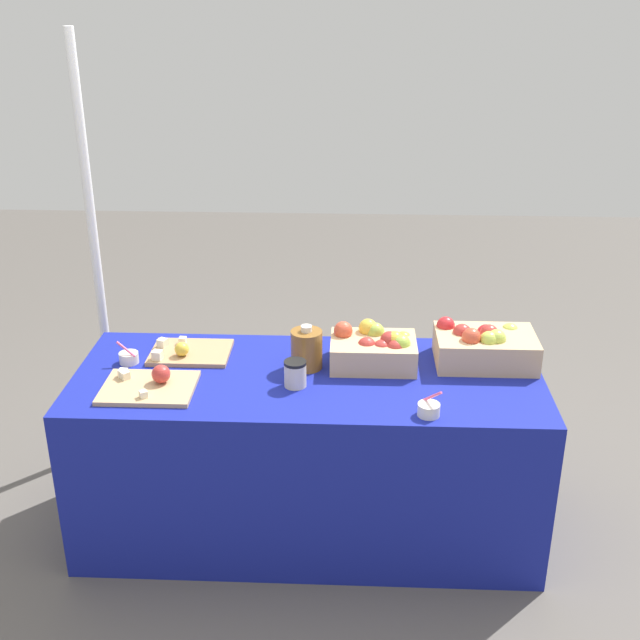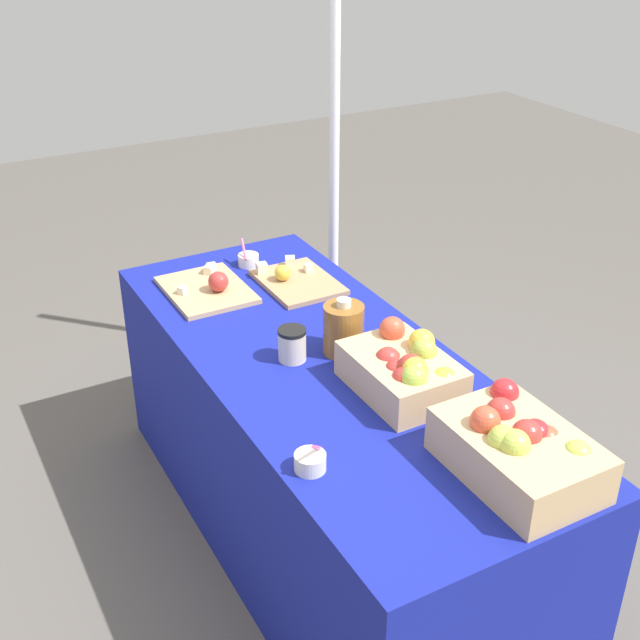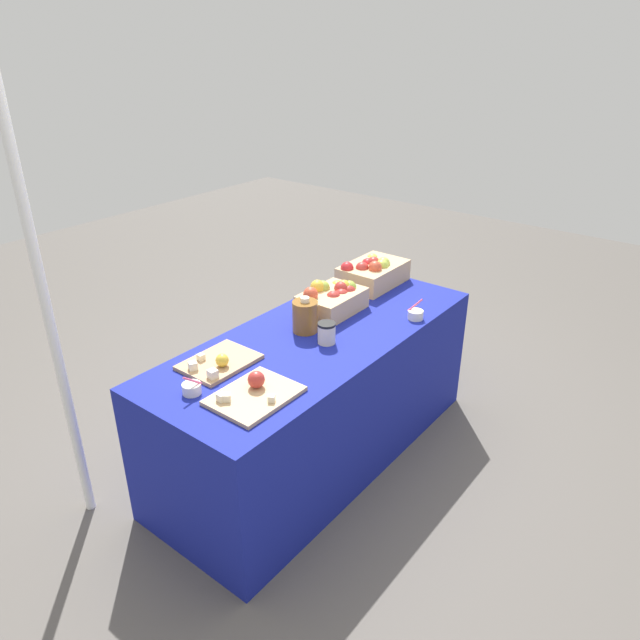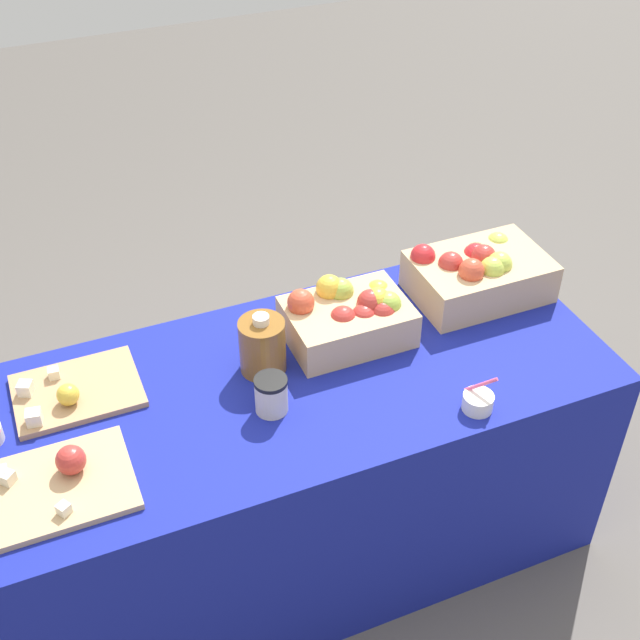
% 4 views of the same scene
% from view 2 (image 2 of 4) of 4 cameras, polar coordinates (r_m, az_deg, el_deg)
% --- Properties ---
extents(ground_plane, '(10.00, 10.00, 0.00)m').
position_cam_2_polar(ground_plane, '(3.05, 0.30, -14.62)').
color(ground_plane, '#56514C').
extents(table, '(1.90, 0.76, 0.74)m').
position_cam_2_polar(table, '(2.81, 0.32, -9.11)').
color(table, navy).
rests_on(table, ground_plane).
extents(apple_crate_left, '(0.41, 0.28, 0.18)m').
position_cam_2_polar(apple_crate_left, '(2.15, 13.48, -8.56)').
color(apple_crate_left, tan).
rests_on(apple_crate_left, table).
extents(apple_crate_middle, '(0.35, 0.25, 0.17)m').
position_cam_2_polar(apple_crate_middle, '(2.42, 5.82, -3.46)').
color(apple_crate_middle, tan).
rests_on(apple_crate_middle, table).
extents(cutting_board_front, '(0.36, 0.28, 0.09)m').
position_cam_2_polar(cutting_board_front, '(3.03, -7.68, 2.20)').
color(cutting_board_front, tan).
rests_on(cutting_board_front, table).
extents(cutting_board_back, '(0.34, 0.25, 0.08)m').
position_cam_2_polar(cutting_board_back, '(3.07, -1.73, 2.77)').
color(cutting_board_back, tan).
rests_on(cutting_board_back, table).
extents(sample_bowl_near, '(0.09, 0.08, 0.10)m').
position_cam_2_polar(sample_bowl_near, '(3.22, -4.96, 4.16)').
color(sample_bowl_near, silver).
rests_on(sample_bowl_near, table).
extents(sample_bowl_mid, '(0.09, 0.09, 0.11)m').
position_cam_2_polar(sample_bowl_mid, '(2.14, -0.67, -9.71)').
color(sample_bowl_mid, silver).
rests_on(sample_bowl_mid, table).
extents(cider_jug, '(0.13, 0.13, 0.19)m').
position_cam_2_polar(cider_jug, '(2.60, 1.63, -0.61)').
color(cider_jug, brown).
rests_on(cider_jug, table).
extents(coffee_cup, '(0.09, 0.09, 0.11)m').
position_cam_2_polar(coffee_cup, '(2.57, -1.93, -1.70)').
color(coffee_cup, beige).
rests_on(coffee_cup, table).
extents(tent_pole, '(0.04, 0.04, 2.03)m').
position_cam_2_polar(tent_pole, '(3.59, 0.98, 11.16)').
color(tent_pole, white).
rests_on(tent_pole, ground_plane).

